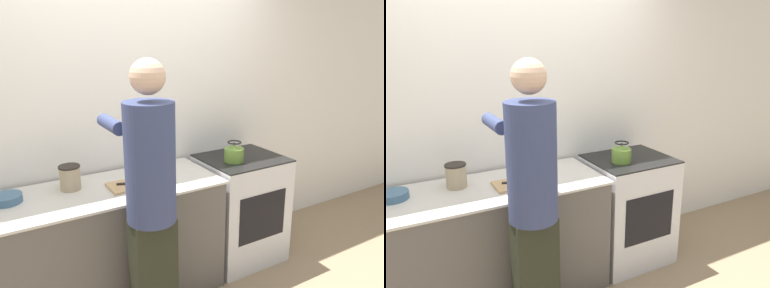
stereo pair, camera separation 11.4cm
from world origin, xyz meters
The scene contains 9 objects.
wall_back centered at (0.00, 0.70, 1.30)m, with size 8.00×0.05×2.60m.
counter centered at (-0.35, 0.32, 0.44)m, with size 1.63×0.66×0.89m.
oven centered at (0.82, 0.29, 0.46)m, with size 0.67×0.58×0.93m.
person centered at (-0.24, -0.19, 0.99)m, with size 0.33×0.58×1.80m.
cutting_board centered at (-0.19, 0.27, 0.90)m, with size 0.31×0.22×0.02m.
knife centered at (-0.20, 0.27, 0.91)m, with size 0.18×0.09×0.01m.
kettle centered at (0.69, 0.24, 1.00)m, with size 0.16×0.16×0.17m.
bowl_prep centered at (-0.97, 0.41, 0.91)m, with size 0.19×0.19×0.05m.
canister_jar centered at (-0.56, 0.43, 0.97)m, with size 0.15×0.15×0.17m.
Camera 2 is at (-0.97, -2.12, 1.89)m, focal length 35.00 mm.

